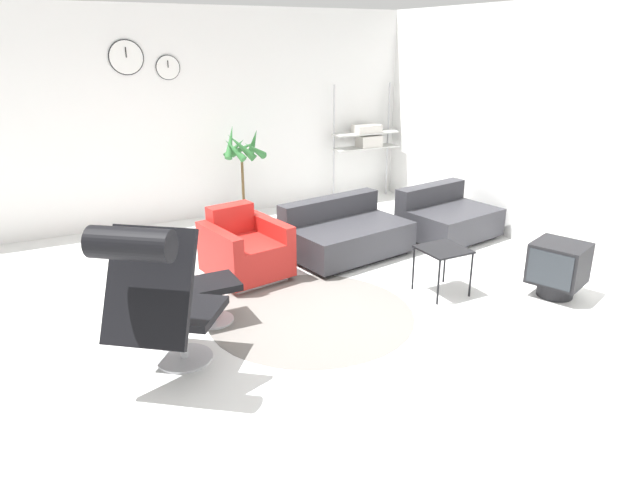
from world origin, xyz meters
name	(u,v)px	position (x,y,z in m)	size (l,w,h in m)	color
ground_plane	(315,302)	(0.00, 0.00, 0.00)	(12.00, 12.00, 0.00)	white
wall_back	(205,116)	(0.00, 3.26, 1.40)	(12.00, 0.09, 2.80)	white
wall_right	(561,133)	(3.07, 0.00, 1.40)	(0.06, 12.00, 2.80)	white
round_rug	(311,314)	(-0.15, -0.21, 0.00)	(1.87, 1.87, 0.01)	slate
lounge_chair	(156,287)	(-1.58, -0.72, 0.77)	(1.05, 1.13, 1.28)	#BCBCC1
ottoman	(212,292)	(-0.98, 0.08, 0.28)	(0.46, 0.39, 0.39)	#BCBCC1
armchair_red	(245,252)	(-0.36, 0.90, 0.28)	(0.85, 0.90, 0.73)	silver
couch_low	(345,235)	(0.89, 0.99, 0.24)	(1.48, 1.09, 0.63)	black
couch_second	(447,219)	(2.35, 0.95, 0.24)	(1.21, 1.05, 0.63)	black
side_table	(443,253)	(1.21, -0.37, 0.42)	(0.43, 0.43, 0.47)	black
crt_television	(558,267)	(2.15, -0.94, 0.30)	(0.59, 0.61, 0.54)	black
potted_plant	(243,175)	(0.28, 2.66, 0.68)	(0.59, 0.61, 1.33)	#333338
shelf_unit	(367,138)	(2.41, 2.99, 0.97)	(1.03, 0.28, 1.76)	#BCBCC1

